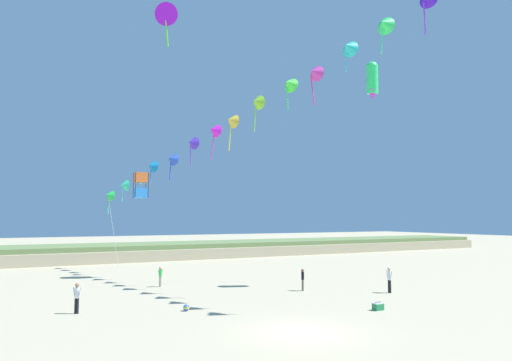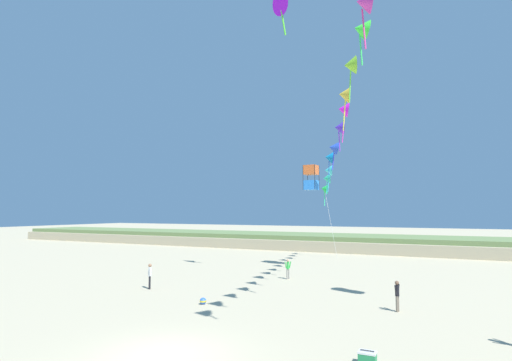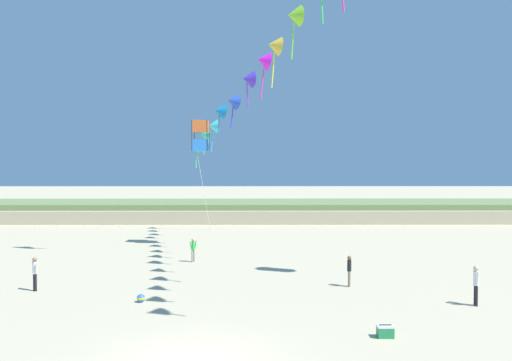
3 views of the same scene
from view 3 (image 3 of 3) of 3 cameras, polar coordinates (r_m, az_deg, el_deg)
name	(u,v)px [view 3 (image 3 of 3)]	position (r m, az deg, el deg)	size (l,w,h in m)	color
dune_ridge	(235,210)	(58.78, -2.23, -3.15)	(120.00, 11.21, 1.89)	tan
person_near_left	(476,282)	(25.53, 22.15, -9.91)	(0.24, 0.61, 1.74)	black
person_near_right	(349,269)	(27.61, 9.79, -9.15)	(0.23, 0.54, 1.54)	#726656
person_mid_center	(193,248)	(33.93, -6.63, -7.10)	(0.45, 0.38, 1.48)	gray
person_far_left	(35,271)	(28.38, -22.25, -8.85)	(0.46, 0.46, 1.63)	black
kite_banner_string	(267,53)	(32.95, 1.21, 13.24)	(12.95, 32.79, 18.40)	green
large_kite_high_solo	(201,136)	(39.74, -5.85, 4.70)	(1.21, 1.21, 2.24)	#2E84EC
beach_cooler	(385,331)	(20.37, 13.45, -15.19)	(0.58, 0.41, 0.46)	#23844C
beach_ball	(141,298)	(25.00, -12.03, -12.01)	(0.36, 0.36, 0.36)	blue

